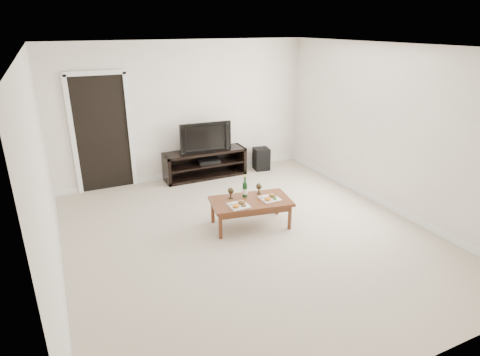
% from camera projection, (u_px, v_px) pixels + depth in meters
% --- Properties ---
extents(floor, '(5.50, 5.50, 0.00)m').
position_uv_depth(floor, '(249.00, 235.00, 5.79)').
color(floor, '#BEAC99').
rests_on(floor, ground).
extents(back_wall, '(5.00, 0.04, 2.60)m').
position_uv_depth(back_wall, '(185.00, 111.00, 7.66)').
color(back_wall, white).
rests_on(back_wall, ground).
extents(ceiling, '(5.00, 5.50, 0.04)m').
position_uv_depth(ceiling, '(250.00, 45.00, 4.85)').
color(ceiling, white).
rests_on(ceiling, back_wall).
extents(doorway, '(0.90, 0.02, 2.05)m').
position_uv_depth(doorway, '(102.00, 134.00, 7.11)').
color(doorway, black).
rests_on(doorway, ground).
extents(media_console, '(1.62, 0.45, 0.55)m').
position_uv_depth(media_console, '(205.00, 164.00, 7.91)').
color(media_console, black).
rests_on(media_console, ground).
extents(television, '(1.01, 0.20, 0.58)m').
position_uv_depth(television, '(204.00, 136.00, 7.71)').
color(television, black).
rests_on(television, media_console).
extents(av_receiver, '(0.43, 0.34, 0.08)m').
position_uv_depth(av_receiver, '(209.00, 161.00, 7.91)').
color(av_receiver, black).
rests_on(av_receiver, media_console).
extents(subwoofer, '(0.35, 0.35, 0.46)m').
position_uv_depth(subwoofer, '(261.00, 159.00, 8.36)').
color(subwoofer, black).
rests_on(subwoofer, ground).
extents(coffee_table, '(1.26, 0.82, 0.42)m').
position_uv_depth(coffee_table, '(251.00, 213.00, 6.01)').
color(coffee_table, brown).
rests_on(coffee_table, ground).
extents(plate_left, '(0.27, 0.27, 0.07)m').
position_uv_depth(plate_left, '(239.00, 204.00, 5.72)').
color(plate_left, white).
rests_on(plate_left, coffee_table).
extents(plate_right, '(0.27, 0.27, 0.07)m').
position_uv_depth(plate_right, '(270.00, 197.00, 5.95)').
color(plate_right, white).
rests_on(plate_right, coffee_table).
extents(wine_bottle, '(0.07, 0.07, 0.35)m').
position_uv_depth(wine_bottle, '(245.00, 186.00, 5.99)').
color(wine_bottle, '#0E3615').
rests_on(wine_bottle, coffee_table).
extents(goblet_left, '(0.09, 0.09, 0.17)m').
position_uv_depth(goblet_left, '(231.00, 193.00, 5.97)').
color(goblet_left, '#322B1B').
rests_on(goblet_left, coffee_table).
extents(goblet_right, '(0.09, 0.09, 0.17)m').
position_uv_depth(goblet_right, '(259.00, 189.00, 6.13)').
color(goblet_right, '#322B1B').
rests_on(goblet_right, coffee_table).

